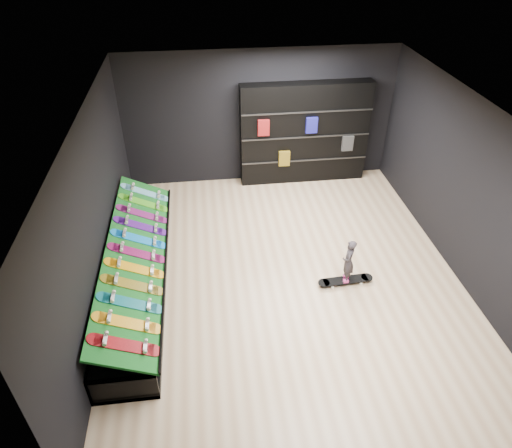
{
  "coord_description": "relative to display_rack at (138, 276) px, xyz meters",
  "views": [
    {
      "loc": [
        -1.28,
        -5.98,
        5.46
      ],
      "look_at": [
        -0.5,
        0.2,
        1.0
      ],
      "focal_mm": 32.0,
      "sensor_mm": 36.0,
      "label": 1
    }
  ],
  "objects": [
    {
      "name": "display_board_2",
      "position": [
        0.06,
        -1.14,
        0.49
      ],
      "size": [
        0.93,
        0.22,
        0.5
      ],
      "primitive_type": null,
      "rotation": [
        0.0,
        0.44,
        0.0
      ],
      "color": "#0C8C99",
      "rests_on": "turf_ramp"
    },
    {
      "name": "floor",
      "position": [
        2.55,
        0.0,
        -0.25
      ],
      "size": [
        6.0,
        7.0,
        0.01
      ],
      "primitive_type": "cube",
      "color": "beige",
      "rests_on": "ground"
    },
    {
      "name": "back_shelving",
      "position": [
        3.54,
        3.32,
        0.9
      ],
      "size": [
        2.88,
        0.34,
        2.3
      ],
      "primitive_type": "cube",
      "color": "black",
      "rests_on": "ground"
    },
    {
      "name": "display_board_1",
      "position": [
        0.06,
        -1.52,
        0.49
      ],
      "size": [
        0.93,
        0.22,
        0.5
      ],
      "primitive_type": null,
      "rotation": [
        0.0,
        0.44,
        0.0
      ],
      "color": "orange",
      "rests_on": "turf_ramp"
    },
    {
      "name": "wall_right",
      "position": [
        5.55,
        0.0,
        1.25
      ],
      "size": [
        0.02,
        7.0,
        3.0
      ],
      "primitive_type": "cube",
      "color": "black",
      "rests_on": "ground"
    },
    {
      "name": "display_board_3",
      "position": [
        0.06,
        -0.76,
        0.49
      ],
      "size": [
        0.93,
        0.22,
        0.5
      ],
      "primitive_type": null,
      "rotation": [
        0.0,
        0.44,
        0.0
      ],
      "color": "yellow",
      "rests_on": "turf_ramp"
    },
    {
      "name": "floor_skateboard",
      "position": [
        3.54,
        -0.37,
        -0.2
      ],
      "size": [
        0.99,
        0.27,
        0.09
      ],
      "primitive_type": null,
      "rotation": [
        0.0,
        0.0,
        0.06
      ],
      "color": "black",
      "rests_on": "ground"
    },
    {
      "name": "turf_ramp",
      "position": [
        0.05,
        0.0,
        0.46
      ],
      "size": [
        0.92,
        4.5,
        0.46
      ],
      "primitive_type": "cube",
      "rotation": [
        0.0,
        0.44,
        0.0
      ],
      "color": "#0D5216",
      "rests_on": "display_rack"
    },
    {
      "name": "wall_front",
      "position": [
        2.55,
        -3.5,
        1.25
      ],
      "size": [
        6.0,
        0.02,
        3.0
      ],
      "primitive_type": "cube",
      "color": "black",
      "rests_on": "ground"
    },
    {
      "name": "display_board_10",
      "position": [
        0.06,
        1.9,
        0.49
      ],
      "size": [
        0.93,
        0.22,
        0.5
      ],
      "primitive_type": null,
      "rotation": [
        0.0,
        0.44,
        0.0
      ],
      "color": "#0CB2E5",
      "rests_on": "turf_ramp"
    },
    {
      "name": "ceiling",
      "position": [
        2.55,
        0.0,
        2.75
      ],
      "size": [
        6.0,
        7.0,
        0.01
      ],
      "primitive_type": "cube",
      "color": "white",
      "rests_on": "ground"
    },
    {
      "name": "wall_left",
      "position": [
        -0.45,
        0.0,
        1.25
      ],
      "size": [
        0.02,
        7.0,
        3.0
      ],
      "primitive_type": "cube",
      "color": "black",
      "rests_on": "ground"
    },
    {
      "name": "display_board_4",
      "position": [
        0.06,
        -0.38,
        0.49
      ],
      "size": [
        0.93,
        0.22,
        0.5
      ],
      "primitive_type": null,
      "rotation": [
        0.0,
        0.44,
        0.0
      ],
      "color": "yellow",
      "rests_on": "turf_ramp"
    },
    {
      "name": "wall_back",
      "position": [
        2.55,
        3.5,
        1.25
      ],
      "size": [
        6.0,
        0.02,
        3.0
      ],
      "primitive_type": "cube",
      "color": "black",
      "rests_on": "ground"
    },
    {
      "name": "display_board_8",
      "position": [
        0.06,
        1.14,
        0.49
      ],
      "size": [
        0.93,
        0.22,
        0.5
      ],
      "primitive_type": null,
      "rotation": [
        0.0,
        0.44,
        0.0
      ],
      "color": "#2626BF",
      "rests_on": "turf_ramp"
    },
    {
      "name": "display_board_0",
      "position": [
        0.06,
        -1.9,
        0.49
      ],
      "size": [
        0.93,
        0.22,
        0.5
      ],
      "primitive_type": null,
      "rotation": [
        0.0,
        0.44,
        0.0
      ],
      "color": "red",
      "rests_on": "turf_ramp"
    },
    {
      "name": "display_board_9",
      "position": [
        0.06,
        1.52,
        0.49
      ],
      "size": [
        0.93,
        0.22,
        0.5
      ],
      "primitive_type": null,
      "rotation": [
        0.0,
        0.44,
        0.0
      ],
      "color": "green",
      "rests_on": "turf_ramp"
    },
    {
      "name": "display_board_7",
      "position": [
        0.06,
        0.76,
        0.49
      ],
      "size": [
        0.93,
        0.22,
        0.5
      ],
      "primitive_type": null,
      "rotation": [
        0.0,
        0.44,
        0.0
      ],
      "color": "purple",
      "rests_on": "turf_ramp"
    },
    {
      "name": "display_board_5",
      "position": [
        0.06,
        0.0,
        0.49
      ],
      "size": [
        0.93,
        0.22,
        0.5
      ],
      "primitive_type": null,
      "rotation": [
        0.0,
        0.44,
        0.0
      ],
      "color": "#E5198C",
      "rests_on": "turf_ramp"
    },
    {
      "name": "display_rack",
      "position": [
        0.0,
        0.0,
        0.0
      ],
      "size": [
        0.9,
        4.5,
        0.5
      ],
      "primitive_type": null,
      "color": "black",
      "rests_on": "ground"
    },
    {
      "name": "display_board_6",
      "position": [
        0.06,
        0.38,
        0.49
      ],
      "size": [
        0.93,
        0.22,
        0.5
      ],
      "primitive_type": null,
      "rotation": [
        0.0,
        0.44,
        0.0
      ],
      "color": "blue",
      "rests_on": "turf_ramp"
    },
    {
      "name": "child",
      "position": [
        3.54,
        -0.37,
        0.09
      ],
      "size": [
        0.19,
        0.22,
        0.5
      ],
      "primitive_type": "imported",
      "rotation": [
        0.0,
        0.0,
        -1.97
      ],
      "color": "black",
      "rests_on": "floor_skateboard"
    }
  ]
}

